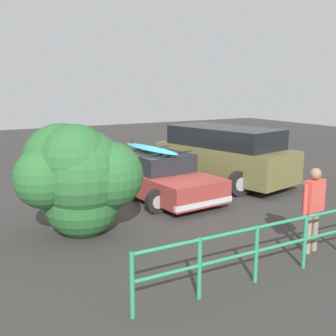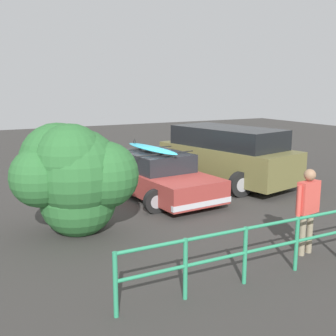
{
  "view_description": "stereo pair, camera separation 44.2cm",
  "coord_description": "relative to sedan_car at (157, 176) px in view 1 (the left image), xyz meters",
  "views": [
    {
      "loc": [
        5.51,
        9.83,
        3.2
      ],
      "look_at": [
        -0.13,
        0.03,
        0.95
      ],
      "focal_mm": 45.0,
      "sensor_mm": 36.0,
      "label": 1
    },
    {
      "loc": [
        5.12,
        10.05,
        3.2
      ],
      "look_at": [
        -0.13,
        0.03,
        0.95
      ],
      "focal_mm": 45.0,
      "sensor_mm": 36.0,
      "label": 2
    }
  ],
  "objects": [
    {
      "name": "person_bystander",
      "position": [
        -0.63,
        5.13,
        0.39
      ],
      "size": [
        0.64,
        0.26,
        1.66
      ],
      "color": "gray",
      "rests_on": "ground"
    },
    {
      "name": "ground_plane",
      "position": [
        0.12,
        0.61,
        -0.62
      ],
      "size": [
        44.0,
        44.0,
        0.02
      ],
      "primitive_type": "cube",
      "color": "#383533",
      "rests_on": "ground"
    },
    {
      "name": "sedan_car",
      "position": [
        0.0,
        0.0,
        0.0
      ],
      "size": [
        2.64,
        4.44,
        1.56
      ],
      "color": "#9E3833",
      "rests_on": "ground"
    },
    {
      "name": "suv_car",
      "position": [
        -2.73,
        -0.42,
        0.34
      ],
      "size": [
        3.22,
        5.01,
        1.84
      ],
      "color": "brown",
      "rests_on": "ground"
    },
    {
      "name": "bush_near_left",
      "position": [
        2.96,
        1.96,
        0.71
      ],
      "size": [
        2.65,
        2.12,
        2.5
      ],
      "color": "#4C3828",
      "rests_on": "ground"
    },
    {
      "name": "railing_fence",
      "position": [
        -0.49,
        5.59,
        0.01
      ],
      "size": [
        7.83,
        0.12,
        0.97
      ],
      "color": "#2D9366",
      "rests_on": "ground"
    }
  ]
}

